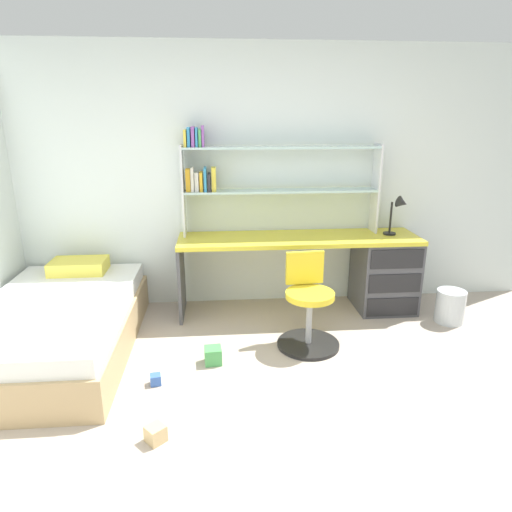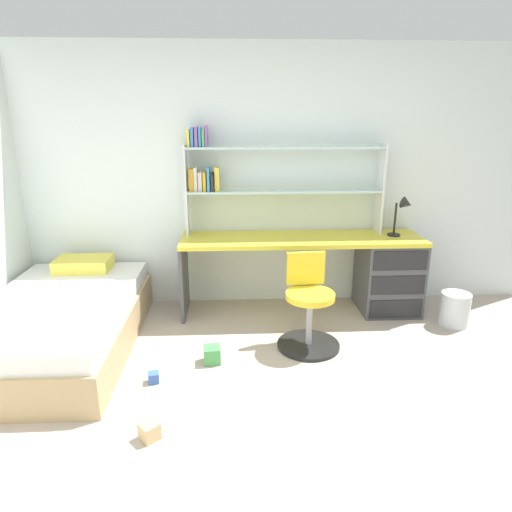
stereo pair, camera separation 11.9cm
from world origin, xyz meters
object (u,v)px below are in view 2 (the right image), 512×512
at_px(toy_block_blue_1, 154,377).
at_px(toy_block_green_2, 212,355).
at_px(desk, 365,269).
at_px(bookshelf_hutch, 259,172).
at_px(bed_platform, 61,323).
at_px(waste_bin, 455,309).
at_px(desk_lamp, 404,210).
at_px(toy_block_natural_0, 150,431).
at_px(swivel_chair, 309,312).

distance_m(toy_block_blue_1, toy_block_green_2, 0.49).
relative_size(desk, bookshelf_hutch, 1.22).
bearing_deg(bookshelf_hutch, bed_platform, -153.88).
xyz_separation_m(waste_bin, toy_block_green_2, (-2.20, -0.55, -0.09)).
height_order(desk_lamp, toy_block_natural_0, desk_lamp).
bearing_deg(toy_block_green_2, toy_block_natural_0, -111.18).
height_order(swivel_chair, toy_block_natural_0, swivel_chair).
xyz_separation_m(desk_lamp, bed_platform, (-3.02, -0.64, -0.78)).
relative_size(desk, toy_block_green_2, 17.56).
bearing_deg(swivel_chair, bookshelf_hutch, 113.11).
bearing_deg(swivel_chair, bed_platform, 178.72).
bearing_deg(desk_lamp, swivel_chair, -145.24).
height_order(desk_lamp, toy_block_green_2, desk_lamp).
xyz_separation_m(swivel_chair, waste_bin, (1.41, 0.32, -0.15)).
bearing_deg(toy_block_blue_1, bookshelf_hutch, 58.52).
height_order(bed_platform, toy_block_green_2, bed_platform).
relative_size(bookshelf_hutch, desk_lamp, 4.88).
bearing_deg(toy_block_natural_0, bed_platform, 128.64).
distance_m(toy_block_natural_0, toy_block_green_2, 0.92).
bearing_deg(toy_block_blue_1, toy_block_natural_0, -82.61).
height_order(swivel_chair, waste_bin, swivel_chair).
bearing_deg(swivel_chair, waste_bin, 12.62).
relative_size(bookshelf_hutch, bed_platform, 0.98).
bearing_deg(bed_platform, toy_block_natural_0, -51.36).
bearing_deg(bookshelf_hutch, waste_bin, -17.17).
bearing_deg(desk_lamp, desk, 177.36).
distance_m(toy_block_natural_0, toy_block_blue_1, 0.61).
xyz_separation_m(swivel_chair, toy_block_blue_1, (-1.20, -0.50, -0.27)).
height_order(swivel_chair, toy_block_green_2, swivel_chair).
xyz_separation_m(waste_bin, toy_block_blue_1, (-2.61, -0.81, -0.12)).
bearing_deg(desk, toy_block_green_2, -147.22).
height_order(toy_block_natural_0, toy_block_blue_1, toy_block_natural_0).
bearing_deg(bed_platform, bookshelf_hutch, 26.12).
bearing_deg(swivel_chair, desk, 46.50).
xyz_separation_m(desk_lamp, waste_bin, (0.43, -0.37, -0.85)).
distance_m(desk, toy_block_blue_1, 2.25).
xyz_separation_m(desk, toy_block_green_2, (-1.45, -0.93, -0.36)).
relative_size(desk_lamp, toy_block_blue_1, 5.05).
height_order(desk, swivel_chair, swivel_chair).
bearing_deg(toy_block_natural_0, desk, 45.14).
distance_m(swivel_chair, waste_bin, 1.45).
bearing_deg(bookshelf_hutch, desk_lamp, -7.69).
height_order(desk, toy_block_blue_1, desk).
distance_m(desk_lamp, toy_block_blue_1, 2.66).
relative_size(waste_bin, toy_block_natural_0, 3.00).
bearing_deg(toy_block_green_2, desk_lamp, 27.43).
relative_size(toy_block_blue_1, toy_block_green_2, 0.58).
bearing_deg(swivel_chair, toy_block_green_2, -163.21).
distance_m(bookshelf_hutch, desk_lamp, 1.40).
xyz_separation_m(desk, toy_block_blue_1, (-1.86, -1.19, -0.39)).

